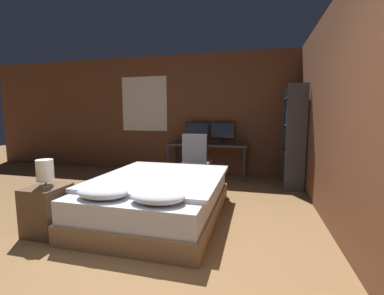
# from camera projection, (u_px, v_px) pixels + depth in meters

# --- Properties ---
(ground_plane) EXTENTS (20.00, 20.00, 0.00)m
(ground_plane) POSITION_uv_depth(u_px,v_px,m) (113.00, 293.00, 1.92)
(ground_plane) COLOR brown
(wall_back) EXTENTS (12.00, 0.08, 2.70)m
(wall_back) POSITION_uv_depth(u_px,v_px,m) (211.00, 114.00, 5.84)
(wall_back) COLOR brown
(wall_back) RESTS_ON ground_plane
(wall_side_right) EXTENTS (0.06, 12.00, 2.70)m
(wall_side_right) POSITION_uv_depth(u_px,v_px,m) (341.00, 113.00, 2.73)
(wall_side_right) COLOR brown
(wall_side_right) RESTS_ON ground_plane
(bed) EXTENTS (1.59, 2.08, 0.60)m
(bed) POSITION_uv_depth(u_px,v_px,m) (158.00, 197.00, 3.35)
(bed) COLOR #846647
(bed) RESTS_ON ground_plane
(nightstand) EXTENTS (0.38, 0.43, 0.54)m
(nightstand) POSITION_uv_depth(u_px,v_px,m) (48.00, 210.00, 2.87)
(nightstand) COLOR brown
(nightstand) RESTS_ON ground_plane
(bedside_lamp) EXTENTS (0.18, 0.18, 0.30)m
(bedside_lamp) POSITION_uv_depth(u_px,v_px,m) (45.00, 171.00, 2.82)
(bedside_lamp) COLOR gray
(bedside_lamp) RESTS_ON nightstand
(desk) EXTENTS (1.70, 0.67, 0.72)m
(desk) POSITION_uv_depth(u_px,v_px,m) (208.00, 147.00, 5.54)
(desk) COLOR #38383D
(desk) RESTS_ON ground_plane
(monitor_left) EXTENTS (0.53, 0.16, 0.44)m
(monitor_left) POSITION_uv_depth(u_px,v_px,m) (197.00, 131.00, 5.79)
(monitor_left) COLOR black
(monitor_left) RESTS_ON desk
(monitor_right) EXTENTS (0.53, 0.16, 0.44)m
(monitor_right) POSITION_uv_depth(u_px,v_px,m) (223.00, 131.00, 5.65)
(monitor_right) COLOR black
(monitor_right) RESTS_ON desk
(keyboard) EXTENTS (0.42, 0.13, 0.02)m
(keyboard) POSITION_uv_depth(u_px,v_px,m) (206.00, 144.00, 5.30)
(keyboard) COLOR black
(keyboard) RESTS_ON desk
(computer_mouse) EXTENTS (0.07, 0.05, 0.04)m
(computer_mouse) POSITION_uv_depth(u_px,v_px,m) (220.00, 144.00, 5.23)
(computer_mouse) COLOR black
(computer_mouse) RESTS_ON desk
(office_chair) EXTENTS (0.52, 0.52, 0.99)m
(office_chair) POSITION_uv_depth(u_px,v_px,m) (196.00, 165.00, 4.83)
(office_chair) COLOR black
(office_chair) RESTS_ON ground_plane
(bookshelf) EXTENTS (0.33, 0.77, 1.86)m
(bookshelf) POSITION_uv_depth(u_px,v_px,m) (294.00, 131.00, 4.62)
(bookshelf) COLOR #333338
(bookshelf) RESTS_ON ground_plane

